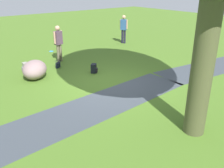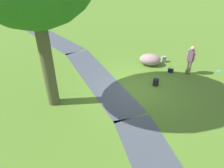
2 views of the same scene
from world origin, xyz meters
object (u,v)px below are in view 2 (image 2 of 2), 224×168
Objects in this scene: lawn_boulder at (150,60)px; handbag_on_grass at (171,70)px; frisbee_on_grass at (219,71)px; woman_with_handbag at (191,58)px; spare_backpack_on_lawn at (156,82)px; backpack_by_boulder at (163,59)px.

lawn_boulder is 4.27× the size of handbag_on_grass.
handbag_on_grass is 3.04m from frisbee_on_grass.
lawn_boulder is at bearing 55.60° from frisbee_on_grass.
woman_with_handbag reaches higher than spare_backpack_on_lawn.
woman_with_handbag is at bearing -122.51° from handbag_on_grass.
lawn_boulder is at bearing 25.50° from handbag_on_grass.
frisbee_on_grass is (-1.03, -2.85, -0.13)m from handbag_on_grass.
woman_with_handbag reaches higher than handbag_on_grass.
handbag_on_grass is 0.96× the size of spare_backpack_on_lawn.
frisbee_on_grass is at bearing -134.67° from backpack_by_boulder.
backpack_by_boulder reaches higher than handbag_on_grass.
backpack_by_boulder is 3.44m from frisbee_on_grass.
lawn_boulder is at bearing -23.57° from spare_backpack_on_lawn.
frisbee_on_grass is (-2.41, -2.44, -0.18)m from backpack_by_boulder.
backpack_by_boulder is 3.06m from spare_backpack_on_lawn.
woman_with_handbag is at bearing -81.96° from spare_backpack_on_lawn.
spare_backpack_on_lawn is (-0.89, 1.64, 0.05)m from handbag_on_grass.
woman_with_handbag is 2.64m from spare_backpack_on_lawn.
woman_with_handbag reaches higher than lawn_boulder.
lawn_boulder is 0.93× the size of woman_with_handbag.
handbag_on_grass is 1.44m from backpack_by_boulder.
handbag_on_grass is 1.59× the size of frisbee_on_grass.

